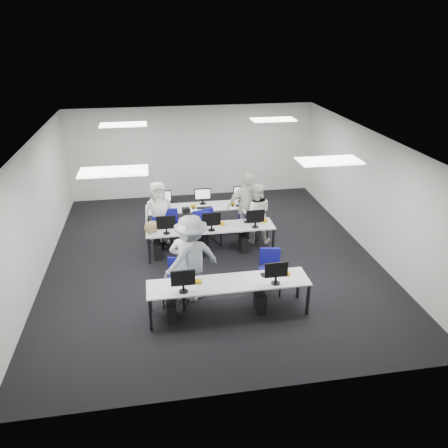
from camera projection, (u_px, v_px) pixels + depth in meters
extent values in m
plane|color=black|center=(212.00, 257.00, 11.02)|extent=(9.00, 9.00, 0.00)
plane|color=white|center=(210.00, 139.00, 9.77)|extent=(9.00, 9.00, 0.00)
cube|color=silver|center=(192.00, 152.00, 14.43)|extent=(8.00, 0.02, 3.00)
cube|color=silver|center=(254.00, 314.00, 6.36)|extent=(8.00, 0.02, 3.00)
cube|color=silver|center=(35.00, 212.00, 9.79)|extent=(0.02, 9.00, 3.00)
cube|color=silver|center=(368.00, 192.00, 10.99)|extent=(0.02, 9.00, 3.00)
cube|color=white|center=(114.00, 171.00, 7.68)|extent=(1.20, 0.60, 0.02)
cube|color=white|center=(329.00, 161.00, 8.28)|extent=(1.20, 0.60, 0.02)
cube|color=white|center=(123.00, 125.00, 11.27)|extent=(1.20, 0.60, 0.02)
cube|color=white|center=(273.00, 119.00, 11.87)|extent=(1.20, 0.60, 0.02)
cube|color=silver|center=(229.00, 283.00, 8.57)|extent=(3.20, 0.70, 0.03)
cube|color=black|center=(151.00, 315.00, 8.22)|extent=(0.05, 0.05, 0.70)
cube|color=black|center=(150.00, 297.00, 8.76)|extent=(0.05, 0.05, 0.70)
cube|color=black|center=(308.00, 300.00, 8.69)|extent=(0.05, 0.05, 0.70)
cube|color=black|center=(298.00, 284.00, 9.22)|extent=(0.05, 0.05, 0.70)
cube|color=silver|center=(211.00, 228.00, 10.90)|extent=(3.20, 0.70, 0.03)
cube|color=black|center=(149.00, 251.00, 10.55)|extent=(0.05, 0.05, 0.70)
cube|color=black|center=(149.00, 240.00, 11.09)|extent=(0.05, 0.05, 0.70)
cube|color=black|center=(273.00, 241.00, 11.02)|extent=(0.05, 0.05, 0.70)
cube|color=black|center=(267.00, 231.00, 11.55)|extent=(0.05, 0.05, 0.70)
cube|color=silver|center=(204.00, 207.00, 12.16)|extent=(3.20, 0.70, 0.03)
cube|color=black|center=(148.00, 227.00, 11.81)|extent=(0.05, 0.05, 0.70)
cube|color=black|center=(148.00, 218.00, 12.34)|extent=(0.05, 0.05, 0.70)
cube|color=black|center=(260.00, 219.00, 12.27)|extent=(0.05, 0.05, 0.70)
cube|color=black|center=(255.00, 211.00, 12.81)|extent=(0.05, 0.05, 0.70)
cube|color=#0D60AA|center=(183.00, 278.00, 8.14)|extent=(0.46, 0.04, 0.32)
cube|color=black|center=(182.00, 282.00, 8.55)|extent=(0.42, 0.14, 0.02)
ellipsoid|color=black|center=(198.00, 280.00, 8.59)|extent=(0.07, 0.10, 0.04)
cube|color=black|center=(171.00, 310.00, 8.61)|extent=(0.18, 0.40, 0.42)
cube|color=white|center=(276.00, 270.00, 8.41)|extent=(0.46, 0.04, 0.32)
cube|color=black|center=(271.00, 274.00, 8.82)|extent=(0.42, 0.14, 0.02)
ellipsoid|color=black|center=(286.00, 273.00, 8.86)|extent=(0.07, 0.10, 0.04)
cube|color=black|center=(260.00, 301.00, 8.88)|extent=(0.18, 0.40, 0.42)
cube|color=white|center=(166.00, 222.00, 10.44)|extent=(0.46, 0.04, 0.32)
cube|color=black|center=(166.00, 228.00, 10.85)|extent=(0.42, 0.14, 0.02)
ellipsoid|color=black|center=(178.00, 226.00, 10.89)|extent=(0.07, 0.10, 0.04)
cube|color=black|center=(157.00, 250.00, 10.91)|extent=(0.18, 0.40, 0.42)
cube|color=white|center=(211.00, 219.00, 10.61)|extent=(0.46, 0.04, 0.32)
cube|color=black|center=(210.00, 224.00, 11.02)|extent=(0.42, 0.14, 0.02)
ellipsoid|color=black|center=(221.00, 223.00, 11.06)|extent=(0.07, 0.10, 0.04)
cube|color=black|center=(201.00, 246.00, 11.07)|extent=(0.18, 0.40, 0.42)
cube|color=white|center=(255.00, 216.00, 10.77)|extent=(0.46, 0.04, 0.32)
cube|color=black|center=(252.00, 222.00, 11.18)|extent=(0.42, 0.14, 0.02)
ellipsoid|color=black|center=(264.00, 220.00, 11.22)|extent=(0.07, 0.10, 0.04)
cube|color=black|center=(243.00, 243.00, 11.24)|extent=(0.18, 0.40, 0.42)
cube|color=white|center=(163.00, 196.00, 12.02)|extent=(0.46, 0.04, 0.32)
cube|color=black|center=(164.00, 210.00, 11.85)|extent=(0.42, 0.14, 0.02)
ellipsoid|color=black|center=(153.00, 211.00, 11.81)|extent=(0.07, 0.10, 0.04)
cube|color=black|center=(174.00, 225.00, 12.24)|extent=(0.18, 0.40, 0.42)
cube|color=white|center=(203.00, 194.00, 12.19)|extent=(0.46, 0.04, 0.32)
cube|color=black|center=(204.00, 208.00, 12.02)|extent=(0.42, 0.14, 0.02)
ellipsoid|color=black|center=(193.00, 208.00, 11.97)|extent=(0.07, 0.10, 0.04)
cube|color=black|center=(213.00, 223.00, 12.40)|extent=(0.18, 0.40, 0.42)
cube|color=white|center=(241.00, 192.00, 12.35)|extent=(0.46, 0.04, 0.32)
cube|color=black|center=(243.00, 205.00, 12.18)|extent=(0.42, 0.14, 0.02)
ellipsoid|color=black|center=(233.00, 206.00, 12.14)|extent=(0.07, 0.10, 0.04)
cube|color=black|center=(250.00, 220.00, 12.57)|extent=(0.18, 0.40, 0.42)
cube|color=navy|center=(176.00, 283.00, 8.97)|extent=(0.60, 0.59, 0.06)
cube|color=navy|center=(179.00, 266.00, 9.04)|extent=(0.44, 0.21, 0.39)
cube|color=navy|center=(270.00, 272.00, 9.39)|extent=(0.55, 0.53, 0.06)
cube|color=navy|center=(270.00, 256.00, 9.47)|extent=(0.45, 0.14, 0.38)
cube|color=navy|center=(170.00, 229.00, 11.38)|extent=(0.47, 0.45, 0.06)
cube|color=navy|center=(169.00, 216.00, 11.46)|extent=(0.45, 0.06, 0.38)
cube|color=navy|center=(210.00, 228.00, 11.44)|extent=(0.59, 0.58, 0.06)
cube|color=navy|center=(206.00, 216.00, 11.49)|extent=(0.43, 0.21, 0.38)
cube|color=navy|center=(247.00, 223.00, 11.69)|extent=(0.54, 0.52, 0.07)
cube|color=navy|center=(247.00, 210.00, 11.77)|extent=(0.46, 0.12, 0.39)
cube|color=navy|center=(161.00, 229.00, 11.51)|extent=(0.48, 0.46, 0.06)
cube|color=navy|center=(160.00, 223.00, 11.23)|extent=(0.40, 0.11, 0.34)
cube|color=navy|center=(202.00, 224.00, 11.69)|extent=(0.53, 0.51, 0.06)
cube|color=navy|center=(201.00, 218.00, 11.40)|extent=(0.43, 0.14, 0.37)
cube|color=navy|center=(253.00, 222.00, 11.89)|extent=(0.53, 0.52, 0.06)
cube|color=navy|center=(252.00, 216.00, 11.61)|extent=(0.39, 0.18, 0.34)
ellipsoid|color=#926C4B|center=(152.00, 227.00, 10.56)|extent=(0.43, 0.35, 0.30)
imported|color=white|center=(186.00, 263.00, 8.96)|extent=(0.72, 0.55, 1.77)
imported|color=white|center=(256.00, 213.00, 11.46)|extent=(0.91, 0.78, 1.65)
imported|color=white|center=(159.00, 213.00, 11.44)|extent=(0.92, 0.69, 1.69)
imported|color=white|center=(247.00, 207.00, 11.56)|extent=(1.14, 0.56, 1.88)
imported|color=gray|center=(192.00, 258.00, 9.00)|extent=(1.40, 1.12, 1.89)
cube|color=black|center=(186.00, 210.00, 8.72)|extent=(0.20, 0.22, 0.10)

